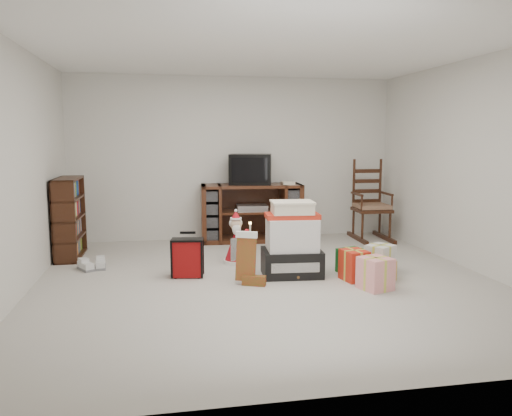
% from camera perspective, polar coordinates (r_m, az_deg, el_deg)
% --- Properties ---
extents(room, '(5.01, 5.01, 2.51)m').
position_cam_1_polar(room, '(5.34, 1.32, 4.60)').
color(room, beige).
rests_on(room, ground).
extents(tv_stand, '(1.55, 0.63, 0.87)m').
position_cam_1_polar(tv_stand, '(7.61, -0.51, -0.53)').
color(tv_stand, '#412112').
rests_on(tv_stand, floor).
extents(bookshelf, '(0.29, 0.86, 1.05)m').
position_cam_1_polar(bookshelf, '(7.00, -20.54, -1.21)').
color(bookshelf, '#341A0E').
rests_on(bookshelf, floor).
extents(rocking_chair, '(0.54, 0.87, 1.29)m').
position_cam_1_polar(rocking_chair, '(7.96, 12.89, -0.33)').
color(rocking_chair, '#341A0E').
rests_on(rocking_chair, floor).
extents(gift_pile, '(0.70, 0.54, 0.84)m').
position_cam_1_polar(gift_pile, '(5.72, 4.13, -4.12)').
color(gift_pile, black).
rests_on(gift_pile, floor).
extents(red_suitcase, '(0.36, 0.23, 0.51)m').
position_cam_1_polar(red_suitcase, '(5.72, -7.84, -5.65)').
color(red_suitcase, maroon).
rests_on(red_suitcase, floor).
extents(stocking, '(0.29, 0.21, 0.58)m').
position_cam_1_polar(stocking, '(5.39, -1.15, -5.69)').
color(stocking, '#0C6C1A').
rests_on(stocking, floor).
extents(teddy_bear, '(0.25, 0.22, 0.37)m').
position_cam_1_polar(teddy_bear, '(5.69, 5.23, -6.30)').
color(teddy_bear, brown).
rests_on(teddy_bear, floor).
extents(santa_figurine, '(0.27, 0.26, 0.56)m').
position_cam_1_polar(santa_figurine, '(6.49, 3.55, -4.02)').
color(santa_figurine, '#A6111B').
rests_on(santa_figurine, floor).
extents(mrs_claus_figurine, '(0.33, 0.31, 0.67)m').
position_cam_1_polar(mrs_claus_figurine, '(6.29, -2.30, -4.01)').
color(mrs_claus_figurine, '#A6111B').
rests_on(mrs_claus_figurine, floor).
extents(sneaker_pair, '(0.36, 0.29, 0.10)m').
position_cam_1_polar(sneaker_pair, '(6.34, -18.10, -6.24)').
color(sneaker_pair, silver).
rests_on(sneaker_pair, floor).
extents(gift_cluster, '(0.79, 0.89, 0.27)m').
position_cam_1_polar(gift_cluster, '(5.75, 12.33, -6.59)').
color(gift_cluster, red).
rests_on(gift_cluster, floor).
extents(crt_television, '(0.71, 0.58, 0.46)m').
position_cam_1_polar(crt_television, '(7.56, -0.63, 4.45)').
color(crt_television, black).
rests_on(crt_television, tv_stand).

